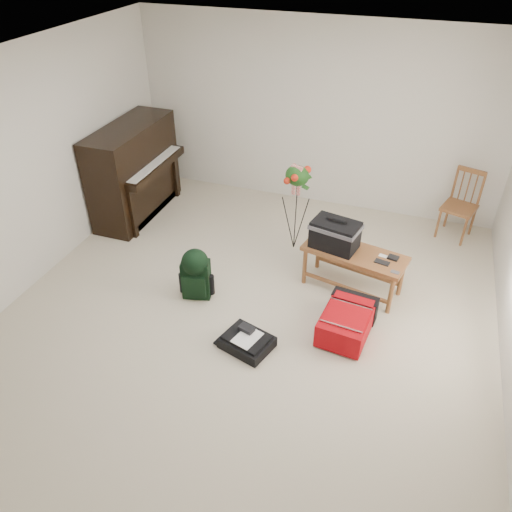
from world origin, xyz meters
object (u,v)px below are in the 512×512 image
at_px(piano, 135,173).
at_px(dining_chair, 460,205).
at_px(flower_stand, 296,208).
at_px(bench, 341,242).
at_px(red_suitcase, 348,318).
at_px(black_duffel, 247,341).
at_px(green_backpack, 196,272).

distance_m(piano, dining_chair, 4.27).
bearing_deg(flower_stand, bench, -23.31).
xyz_separation_m(red_suitcase, flower_stand, (-0.92, 1.27, 0.41)).
bearing_deg(bench, black_duffel, -104.97).
height_order(red_suitcase, green_backpack, green_backpack).
bearing_deg(green_backpack, dining_chair, 27.28).
height_order(black_duffel, flower_stand, flower_stand).
xyz_separation_m(piano, bench, (2.96, -0.76, 0.00)).
distance_m(green_backpack, flower_stand, 1.50).
height_order(piano, red_suitcase, piano).
xyz_separation_m(black_duffel, green_backpack, (-0.79, 0.56, 0.26)).
relative_size(dining_chair, green_backpack, 1.50).
bearing_deg(flower_stand, green_backpack, -101.51).
relative_size(red_suitcase, flower_stand, 0.62).
relative_size(green_backpack, flower_stand, 0.52).
height_order(red_suitcase, black_duffel, red_suitcase).
relative_size(piano, black_duffel, 2.71).
bearing_deg(flower_stand, red_suitcase, -35.26).
distance_m(dining_chair, flower_stand, 2.14).
height_order(black_duffel, green_backpack, green_backpack).
relative_size(bench, green_backpack, 1.97).
bearing_deg(piano, flower_stand, -3.87).
relative_size(bench, flower_stand, 1.02).
bearing_deg(bench, green_backpack, -142.69).
bearing_deg(black_duffel, piano, 156.52).
xyz_separation_m(black_duffel, flower_stand, (-0.05, 1.83, 0.49)).
height_order(dining_chair, green_backpack, dining_chair).
height_order(dining_chair, black_duffel, dining_chair).
bearing_deg(bench, piano, 177.58).
distance_m(piano, bench, 3.06).
bearing_deg(red_suitcase, green_backpack, -173.88).
distance_m(red_suitcase, black_duffel, 1.04).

